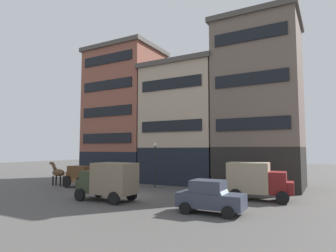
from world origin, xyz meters
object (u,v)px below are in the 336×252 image
cargo_wagon (79,175)px  pedestrian_officer (82,174)px  draft_horse (58,172)px  delivery_truck_near (257,180)px  streetlamp_curbside (155,159)px  delivery_truck_far (108,180)px  sedan_dark (210,197)px

cargo_wagon → pedestrian_officer: cargo_wagon is taller
draft_horse → delivery_truck_near: bearing=4.1°
cargo_wagon → draft_horse: bearing=180.0°
cargo_wagon → streetlamp_curbside: size_ratio=0.72×
delivery_truck_near → cargo_wagon: bearing=-175.2°
delivery_truck_far → delivery_truck_near: bearing=30.6°
pedestrian_officer → streetlamp_curbside: bearing=5.6°
cargo_wagon → streetlamp_curbside: streetlamp_curbside is taller
sedan_dark → pedestrian_officer: sedan_dark is taller
delivery_truck_far → sedan_dark: (7.59, -0.15, -0.51)m
sedan_dark → delivery_truck_far: bearing=178.8°
pedestrian_officer → streetlamp_curbside: size_ratio=0.44×
pedestrian_officer → streetlamp_curbside: (8.53, 0.84, 1.69)m
delivery_truck_near → delivery_truck_far: 10.46m
cargo_wagon → delivery_truck_near: 16.02m
pedestrian_officer → streetlamp_curbside: streetlamp_curbside is taller
cargo_wagon → delivery_truck_near: delivery_truck_near is taller
draft_horse → pedestrian_officer: 2.70m
draft_horse → delivery_truck_far: delivery_truck_far is taller
draft_horse → delivery_truck_near: (18.91, 1.35, 0.15)m
sedan_dark → pedestrian_officer: size_ratio=2.09×
draft_horse → cargo_wagon: bearing=-0.0°
cargo_wagon → draft_horse: draft_horse is taller
draft_horse → delivery_truck_far: 10.68m
streetlamp_curbside → draft_horse: bearing=-159.3°
cargo_wagon → delivery_truck_near: size_ratio=0.66×
cargo_wagon → delivery_truck_near: (15.96, 1.35, 0.28)m
delivery_truck_far → pedestrian_officer: delivery_truck_far is taller
cargo_wagon → streetlamp_curbside: (6.18, 3.46, 1.52)m
delivery_truck_near → streetlamp_curbside: (-9.78, 2.11, 1.25)m
delivery_truck_near → pedestrian_officer: size_ratio=2.50×
delivery_truck_far → sedan_dark: bearing=-1.2°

